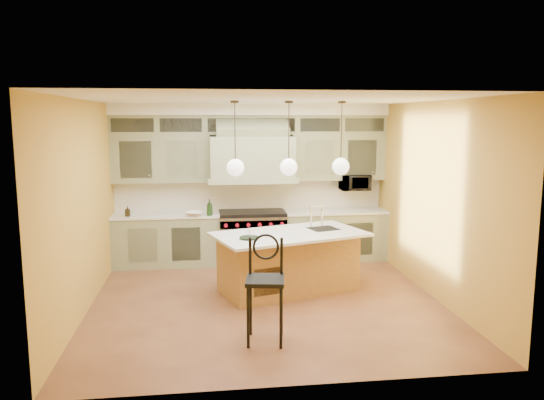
{
  "coord_description": "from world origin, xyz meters",
  "views": [
    {
      "loc": [
        -0.86,
        -7.37,
        2.64
      ],
      "look_at": [
        0.18,
        0.7,
        1.39
      ],
      "focal_mm": 35.0,
      "sensor_mm": 36.0,
      "label": 1
    }
  ],
  "objects": [
    {
      "name": "counter_stool",
      "position": [
        -0.17,
        -1.37,
        0.73
      ],
      "size": [
        0.51,
        0.51,
        1.27
      ],
      "rotation": [
        0.0,
        0.0,
        -0.16
      ],
      "color": "black",
      "rests_on": "floor"
    },
    {
      "name": "wall_right",
      "position": [
        2.5,
        0.0,
        1.45
      ],
      "size": [
        0.0,
        5.0,
        5.0
      ],
      "primitive_type": "plane",
      "rotation": [
        1.57,
        0.0,
        -1.57
      ],
      "color": "#B98D32",
      "rests_on": "ground"
    },
    {
      "name": "cup",
      "position": [
        -0.19,
        0.4,
        0.96
      ],
      "size": [
        0.1,
        0.1,
        0.08
      ],
      "primitive_type": "imported",
      "rotation": [
        0.0,
        0.0,
        -0.07
      ],
      "color": "white",
      "rests_on": "kitchen_island"
    },
    {
      "name": "oil_bottle_a",
      "position": [
        -0.78,
        1.92,
        1.09
      ],
      "size": [
        0.13,
        0.13,
        0.29
      ],
      "primitive_type": "imported",
      "rotation": [
        0.0,
        0.0,
        -0.17
      ],
      "color": "black",
      "rests_on": "back_cabinetry"
    },
    {
      "name": "fruit_bowl",
      "position": [
        -1.04,
        1.92,
        0.98
      ],
      "size": [
        0.35,
        0.35,
        0.07
      ],
      "primitive_type": "imported",
      "rotation": [
        0.0,
        0.0,
        -0.17
      ],
      "color": "white",
      "rests_on": "back_cabinetry"
    },
    {
      "name": "oil_bottle_b",
      "position": [
        -2.21,
        2.02,
        1.03
      ],
      "size": [
        0.09,
        0.09,
        0.18
      ],
      "primitive_type": "imported",
      "rotation": [
        0.0,
        0.0,
        -0.04
      ],
      "color": "black",
      "rests_on": "back_cabinetry"
    },
    {
      "name": "kitchen_island",
      "position": [
        0.41,
        0.45,
        0.47
      ],
      "size": [
        2.51,
        1.84,
        1.35
      ],
      "rotation": [
        0.0,
        0.0,
        0.31
      ],
      "color": "olive",
      "rests_on": "floor"
    },
    {
      "name": "wall_back",
      "position": [
        0.0,
        2.5,
        1.45
      ],
      "size": [
        5.0,
        0.0,
        5.0
      ],
      "primitive_type": "plane",
      "rotation": [
        1.57,
        0.0,
        0.0
      ],
      "color": "#B98D32",
      "rests_on": "ground"
    },
    {
      "name": "pendant_left",
      "position": [
        -0.4,
        0.45,
        1.95
      ],
      "size": [
        0.26,
        0.26,
        1.11
      ],
      "color": "#2D2319",
      "rests_on": "ceiling"
    },
    {
      "name": "microwave",
      "position": [
        1.95,
        2.25,
        1.45
      ],
      "size": [
        0.54,
        0.37,
        0.3
      ],
      "primitive_type": "imported",
      "color": "black",
      "rests_on": "back_cabinetry"
    },
    {
      "name": "range",
      "position": [
        0.0,
        2.14,
        0.49
      ],
      "size": [
        1.2,
        0.74,
        0.96
      ],
      "color": "silver",
      "rests_on": "floor"
    },
    {
      "name": "back_cabinetry",
      "position": [
        0.0,
        2.23,
        1.43
      ],
      "size": [
        5.0,
        0.77,
        2.9
      ],
      "color": "gray",
      "rests_on": "floor"
    },
    {
      "name": "pendant_center",
      "position": [
        0.4,
        0.45,
        1.95
      ],
      "size": [
        0.26,
        0.26,
        1.11
      ],
      "color": "#2D2319",
      "rests_on": "ceiling"
    },
    {
      "name": "ceiling",
      "position": [
        0.0,
        0.0,
        2.9
      ],
      "size": [
        5.0,
        5.0,
        0.0
      ],
      "primitive_type": "plane",
      "rotation": [
        3.14,
        0.0,
        0.0
      ],
      "color": "white",
      "rests_on": "wall_back"
    },
    {
      "name": "pendant_right",
      "position": [
        1.2,
        0.45,
        1.95
      ],
      "size": [
        0.26,
        0.26,
        1.11
      ],
      "color": "#2D2319",
      "rests_on": "ceiling"
    },
    {
      "name": "wall_front",
      "position": [
        0.0,
        -2.5,
        1.45
      ],
      "size": [
        5.0,
        0.0,
        5.0
      ],
      "primitive_type": "plane",
      "rotation": [
        -1.57,
        0.0,
        0.0
      ],
      "color": "#B98D32",
      "rests_on": "ground"
    },
    {
      "name": "floor",
      "position": [
        0.0,
        0.0,
        0.0
      ],
      "size": [
        5.0,
        5.0,
        0.0
      ],
      "primitive_type": "plane",
      "color": "#59321E",
      "rests_on": "ground"
    },
    {
      "name": "wall_left",
      "position": [
        -2.5,
        0.0,
        1.45
      ],
      "size": [
        0.0,
        5.0,
        5.0
      ],
      "primitive_type": "plane",
      "rotation": [
        1.57,
        0.0,
        1.57
      ],
      "color": "#B98D32",
      "rests_on": "ground"
    }
  ]
}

